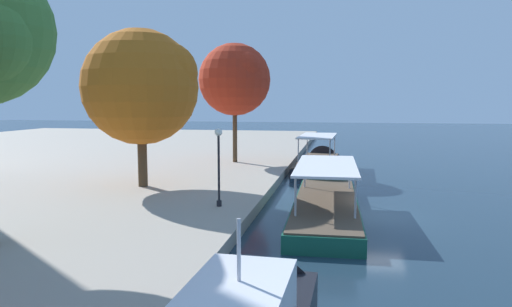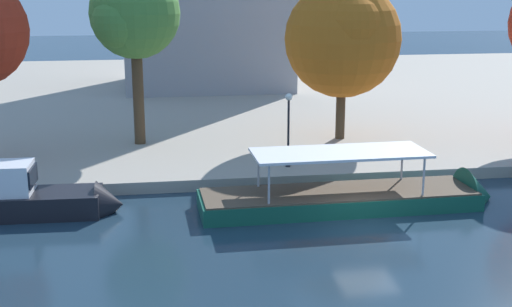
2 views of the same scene
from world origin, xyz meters
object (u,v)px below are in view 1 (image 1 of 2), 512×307
tour_boat_1 (326,206)px  tree_0 (142,86)px  lamp_post (219,159)px  tree_1 (236,80)px  tour_boat_2 (319,164)px

tour_boat_1 → tree_0: size_ratio=1.45×
lamp_post → tree_1: (17.15, 2.99, 4.71)m
tour_boat_1 → tree_1: 18.42m
tour_boat_1 → lamp_post: size_ratio=3.56×
tree_0 → tour_boat_2: bearing=-34.3°
tour_boat_1 → tour_boat_2: 16.94m
lamp_post → tree_1: 18.04m
lamp_post → tour_boat_1: bearing=-64.6°
tour_boat_1 → lamp_post: 6.54m
tree_0 → tree_1: tree_1 is taller
tree_0 → tree_1: (12.66, -3.05, 0.86)m
tour_boat_2 → tree_0: size_ratio=1.29×
tree_1 → tree_0: bearing=166.5°
tour_boat_2 → tree_0: 19.26m
lamp_post → tree_1: size_ratio=0.38×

